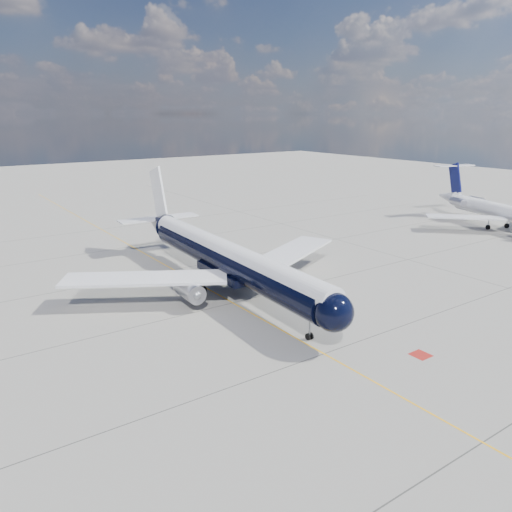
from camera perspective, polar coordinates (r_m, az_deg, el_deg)
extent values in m
plane|color=gray|center=(72.80, -11.12, -0.58)|extent=(320.00, 320.00, 0.00)
cube|color=#FFB30D|center=(68.44, -9.40, -1.56)|extent=(0.16, 160.00, 0.01)
cube|color=maroon|center=(46.77, 18.30, -10.68)|extent=(1.60, 1.60, 0.01)
cylinder|color=black|center=(58.03, -3.11, -0.55)|extent=(5.13, 35.22, 3.51)
sphere|color=black|center=(43.71, 8.89, -6.36)|extent=(3.67, 3.67, 3.51)
cone|color=black|center=(77.02, -11.05, 3.73)|extent=(3.80, 6.62, 3.51)
cylinder|color=white|center=(57.78, -3.12, 0.29)|extent=(4.44, 37.03, 2.74)
cube|color=black|center=(43.39, 9.08, -5.81)|extent=(2.27, 1.21, 0.51)
cube|color=white|center=(55.70, -12.55, -2.52)|extent=(17.61, 13.01, 0.30)
cube|color=white|center=(64.42, 3.84, 0.35)|extent=(18.00, 11.77, 0.30)
cube|color=black|center=(58.41, -3.09, -1.76)|extent=(4.30, 9.41, 0.92)
cylinder|color=silver|center=(54.48, -7.65, -3.88)|extent=(2.26, 4.34, 2.07)
cylinder|color=silver|center=(60.14, 2.78, -1.83)|extent=(2.26, 4.34, 2.07)
sphere|color=gray|center=(52.82, -6.76, -4.49)|extent=(1.06, 1.06, 1.02)
sphere|color=gray|center=(58.64, 3.87, -2.32)|extent=(1.06, 1.06, 1.02)
cube|color=white|center=(54.41, -7.76, -3.13)|extent=(0.34, 2.96, 1.02)
cube|color=white|center=(60.08, 2.69, -1.16)|extent=(0.34, 2.96, 1.02)
cube|color=white|center=(75.77, -11.11, 7.16)|extent=(0.57, 5.87, 7.87)
cube|color=white|center=(76.88, -11.08, 4.27)|extent=(12.13, 3.51, 0.20)
cylinder|color=gray|center=(47.04, 6.15, -8.20)|extent=(0.17, 0.17, 1.94)
cylinder|color=black|center=(47.28, 5.94, -9.17)|extent=(0.20, 0.65, 0.65)
cylinder|color=black|center=(47.49, 6.30, -9.07)|extent=(0.20, 0.65, 0.65)
cylinder|color=gray|center=(58.71, -6.25, -3.12)|extent=(0.25, 0.25, 1.75)
cylinder|color=gray|center=(61.36, -1.30, -2.18)|extent=(0.25, 0.25, 1.75)
cylinder|color=black|center=(58.52, -6.01, -3.95)|extent=(0.46, 1.03, 1.02)
cylinder|color=black|center=(59.38, -6.45, -3.66)|extent=(0.46, 1.03, 1.02)
cylinder|color=black|center=(61.19, -1.05, -2.96)|extent=(0.46, 1.03, 1.02)
cylinder|color=black|center=(62.01, -1.53, -2.70)|extent=(0.46, 1.03, 1.02)
cylinder|color=white|center=(100.44, 26.48, 4.50)|extent=(9.62, 23.18, 2.87)
cone|color=white|center=(111.72, 21.08, 6.33)|extent=(4.31, 5.92, 2.87)
cube|color=white|center=(96.34, 22.80, 4.12)|extent=(11.78, 11.81, 0.23)
cylinder|color=silver|center=(105.87, 22.08, 5.75)|extent=(2.52, 3.72, 1.59)
cylinder|color=silver|center=(108.76, 23.90, 5.79)|extent=(2.52, 3.72, 1.59)
cube|color=white|center=(106.20, 22.30, 5.75)|extent=(1.52, 1.94, 0.19)
cube|color=white|center=(108.41, 23.69, 5.79)|extent=(1.52, 1.94, 0.19)
cube|color=#0A0F4B|center=(109.98, 21.80, 8.22)|extent=(1.56, 4.34, 6.51)
cube|color=white|center=(110.20, 21.73, 9.58)|extent=(8.75, 4.53, 0.17)
cylinder|color=gray|center=(100.15, 25.02, 3.31)|extent=(0.27, 0.27, 1.81)
cylinder|color=gray|center=(103.06, 26.77, 3.41)|extent=(0.27, 0.27, 1.81)
cylinder|color=black|center=(100.26, 24.99, 3.00)|extent=(0.59, 0.95, 0.89)
cylinder|color=black|center=(103.17, 26.73, 3.11)|extent=(0.59, 0.95, 0.89)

